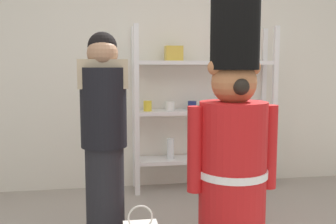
% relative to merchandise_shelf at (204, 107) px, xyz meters
% --- Properties ---
extents(back_wall, '(6.40, 0.12, 2.60)m').
position_rel_merchandise_shelf_xyz_m(back_wall, '(-0.59, 0.22, 0.41)').
color(back_wall, silver).
rests_on(back_wall, ground_plane).
extents(merchandise_shelf, '(1.52, 0.35, 1.73)m').
position_rel_merchandise_shelf_xyz_m(merchandise_shelf, '(0.00, 0.00, 0.00)').
color(merchandise_shelf, white).
rests_on(merchandise_shelf, ground_plane).
extents(teddy_bear_guard, '(0.64, 0.49, 1.79)m').
position_rel_merchandise_shelf_xyz_m(teddy_bear_guard, '(-0.18, -1.50, -0.12)').
color(teddy_bear_guard, red).
rests_on(teddy_bear_guard, ground_plane).
extents(person_shopper, '(0.34, 0.32, 1.55)m').
position_rel_merchandise_shelf_xyz_m(person_shopper, '(-1.06, -1.31, -0.07)').
color(person_shopper, black).
rests_on(person_shopper, ground_plane).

